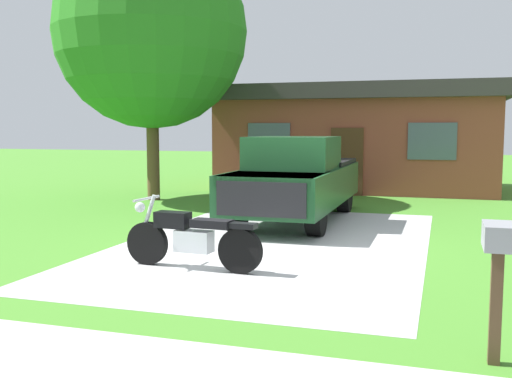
% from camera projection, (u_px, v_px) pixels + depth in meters
% --- Properties ---
extents(ground_plane, '(80.00, 80.00, 0.00)m').
position_uv_depth(ground_plane, '(276.00, 243.00, 10.84)').
color(ground_plane, '#448429').
extents(driveway_pad, '(5.32, 8.75, 0.01)m').
position_uv_depth(driveway_pad, '(276.00, 243.00, 10.84)').
color(driveway_pad, '#B1B1B1').
rests_on(driveway_pad, ground).
extents(sidewalk_strip, '(36.00, 1.80, 0.01)m').
position_uv_depth(sidewalk_strip, '(90.00, 370.00, 5.15)').
color(sidewalk_strip, '#BABAB4').
rests_on(sidewalk_strip, ground).
extents(motorcycle, '(2.21, 0.70, 1.09)m').
position_uv_depth(motorcycle, '(191.00, 237.00, 8.82)').
color(motorcycle, black).
rests_on(motorcycle, ground).
extents(pickup_truck, '(2.01, 5.63, 1.90)m').
position_uv_depth(pickup_truck, '(297.00, 178.00, 13.46)').
color(pickup_truck, black).
rests_on(pickup_truck, ground).
extents(mailbox, '(0.26, 0.48, 1.26)m').
position_uv_depth(mailbox, '(498.00, 256.00, 5.18)').
color(mailbox, '#4C3823').
rests_on(mailbox, ground).
extents(shade_tree, '(5.49, 5.49, 7.55)m').
position_uv_depth(shade_tree, '(151.00, 32.00, 16.94)').
color(shade_tree, brown).
rests_on(shade_tree, ground).
extents(neighbor_house, '(9.60, 5.60, 3.50)m').
position_uv_depth(neighbor_house, '(358.00, 137.00, 20.78)').
color(neighbor_house, brown).
rests_on(neighbor_house, ground).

